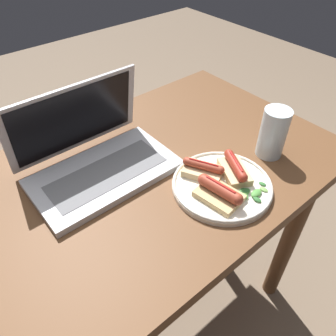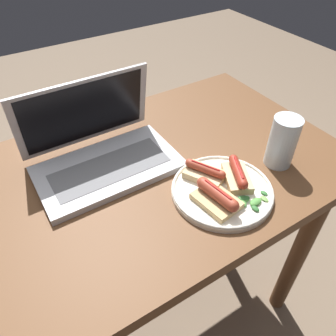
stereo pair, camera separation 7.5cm
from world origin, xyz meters
The scene contains 9 objects.
ground_plane centered at (0.00, 0.00, 0.00)m, with size 6.00×6.00×0.00m, color #75604C.
desk centered at (0.00, 0.00, 0.66)m, with size 1.22×0.65×0.78m.
laptop centered at (0.00, 0.08, 0.82)m, with size 0.36×0.24×0.21m.
plate centered at (0.19, -0.17, 0.79)m, with size 0.24×0.24×0.02m.
sausage_toast_left centered at (0.16, -0.19, 0.81)m, with size 0.09×0.12×0.04m.
sausage_toast_middle centered at (0.18, -0.11, 0.80)m, with size 0.10×0.11×0.04m.
sausage_toast_right centered at (0.24, -0.16, 0.81)m, with size 0.09×0.11×0.04m.
salad_pile centered at (0.22, -0.23, 0.79)m, with size 0.08×0.06×0.01m.
drinking_glass centered at (0.39, -0.16, 0.84)m, with size 0.07×0.07×0.14m.
Camera 1 is at (-0.26, -0.51, 1.34)m, focal length 35.00 mm.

